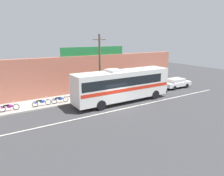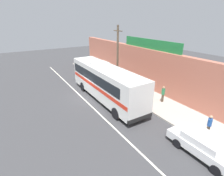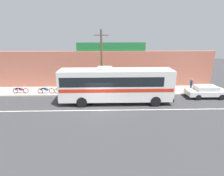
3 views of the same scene
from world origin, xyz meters
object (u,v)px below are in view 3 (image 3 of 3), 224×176
object	(u,v)px
motorcycle_orange	(20,90)
pedestrian_by_curb	(144,81)
intercity_bus	(115,84)
utility_pole	(102,62)
motorcycle_red	(62,90)
parked_car	(206,91)
motorcycle_black	(46,90)
pedestrian_far_left	(82,82)
pedestrian_near_shop	(191,84)

from	to	relation	value
motorcycle_orange	pedestrian_by_curb	size ratio (longest dim) A/B	1.10
intercity_bus	utility_pole	size ratio (longest dim) A/B	1.57
intercity_bus	motorcycle_red	distance (m)	7.02
intercity_bus	parked_car	bearing A→B (deg)	7.07
motorcycle_orange	motorcycle_black	bearing A→B (deg)	-2.58
utility_pole	pedestrian_far_left	size ratio (longest dim) A/B	4.26
motorcycle_orange	motorcycle_black	distance (m)	3.05
pedestrian_by_curb	motorcycle_black	bearing A→B (deg)	-172.36
motorcycle_black	pedestrian_far_left	world-z (taller)	pedestrian_far_left
utility_pole	motorcycle_black	world-z (taller)	utility_pole
motorcycle_black	pedestrian_far_left	distance (m)	4.42
pedestrian_by_curb	pedestrian_near_shop	bearing A→B (deg)	-12.87
parked_car	motorcycle_black	bearing A→B (deg)	175.04
parked_car	motorcycle_red	bearing A→B (deg)	174.49
motorcycle_orange	motorcycle_red	size ratio (longest dim) A/B	0.98
parked_car	motorcycle_orange	distance (m)	21.68
parked_car	pedestrian_near_shop	xyz separation A→B (m)	(-0.90, 1.95, 0.35)
pedestrian_by_curb	pedestrian_far_left	world-z (taller)	pedestrian_far_left
motorcycle_orange	pedestrian_near_shop	bearing A→B (deg)	0.57
pedestrian_by_curb	motorcycle_orange	bearing A→B (deg)	-174.40
intercity_bus	pedestrian_near_shop	size ratio (longest dim) A/B	7.01
motorcycle_red	utility_pole	bearing A→B (deg)	-4.98
parked_car	pedestrian_by_curb	distance (m)	7.26
utility_pole	pedestrian_near_shop	world-z (taller)	utility_pole
pedestrian_near_shop	intercity_bus	bearing A→B (deg)	-161.16
motorcycle_black	motorcycle_red	bearing A→B (deg)	-0.24
intercity_bus	pedestrian_far_left	xyz separation A→B (m)	(-4.06, 4.42, -0.92)
parked_car	motorcycle_black	world-z (taller)	parked_car
utility_pole	pedestrian_far_left	bearing A→B (deg)	143.50
parked_car	motorcycle_red	distance (m)	16.69
utility_pole	motorcycle_orange	bearing A→B (deg)	176.71
motorcycle_red	pedestrian_by_curb	xyz separation A→B (m)	(10.12, 1.63, 0.55)
intercity_bus	utility_pole	distance (m)	3.42
motorcycle_red	pedestrian_by_curb	size ratio (longest dim) A/B	1.12
utility_pole	motorcycle_orange	xyz separation A→B (m)	(-9.78, 0.56, -3.37)
motorcycle_red	motorcycle_black	distance (m)	1.95
utility_pole	motorcycle_red	bearing A→B (deg)	175.02
pedestrian_far_left	pedestrian_near_shop	bearing A→B (deg)	-4.96
motorcycle_orange	pedestrian_far_left	xyz separation A→B (m)	(7.15, 1.38, 0.58)
parked_car	pedestrian_near_shop	distance (m)	2.18
motorcycle_orange	pedestrian_near_shop	world-z (taller)	pedestrian_near_shop
motorcycle_orange	pedestrian_far_left	world-z (taller)	pedestrian_far_left
motorcycle_red	pedestrian_near_shop	world-z (taller)	pedestrian_near_shop
pedestrian_by_curb	parked_car	bearing A→B (deg)	-26.46
motorcycle_orange	pedestrian_far_left	size ratio (longest dim) A/B	1.08
utility_pole	motorcycle_red	world-z (taller)	utility_pole
intercity_bus	pedestrian_far_left	bearing A→B (deg)	132.60
parked_car	pedestrian_near_shop	bearing A→B (deg)	114.66
motorcycle_orange	pedestrian_by_curb	distance (m)	15.20
motorcycle_black	pedestrian_by_curb	distance (m)	12.19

